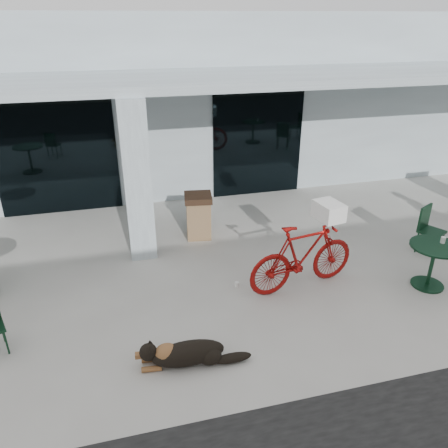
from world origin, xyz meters
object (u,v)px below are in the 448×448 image
object	(u,v)px
cafe_table_far	(431,266)
trash_receptacle	(199,216)
bicycle	(303,256)
dog	(188,352)
cafe_chair_far_a	(432,231)

from	to	relation	value
cafe_table_far	trash_receptacle	xyz separation A→B (m)	(-3.59, 2.95, 0.08)
bicycle	dog	bearing A→B (deg)	111.54
bicycle	cafe_chair_far_a	distance (m)	3.08
trash_receptacle	cafe_table_far	bearing A→B (deg)	-39.41
trash_receptacle	cafe_chair_far_a	bearing A→B (deg)	-23.38
cafe_chair_far_a	cafe_table_far	bearing A→B (deg)	-155.76
dog	cafe_table_far	distance (m)	4.60
dog	cafe_table_far	size ratio (longest dim) A/B	1.35
bicycle	cafe_table_far	xyz separation A→B (m)	(2.22, -0.55, -0.22)
cafe_table_far	trash_receptacle	size ratio (longest dim) A/B	0.89
cafe_chair_far_a	trash_receptacle	world-z (taller)	cafe_chair_far_a
cafe_table_far	cafe_chair_far_a	world-z (taller)	cafe_chair_far_a
bicycle	cafe_chair_far_a	size ratio (longest dim) A/B	2.12
cafe_table_far	dog	bearing A→B (deg)	-169.35
bicycle	trash_receptacle	world-z (taller)	bicycle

